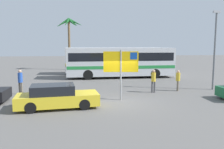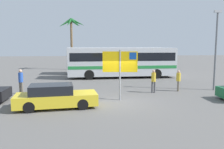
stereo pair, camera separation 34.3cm
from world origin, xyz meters
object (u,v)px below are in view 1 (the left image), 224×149
at_px(ferry_sign, 122,64).
at_px(pedestrian_near_sign, 153,79).
at_px(car_yellow, 57,97).
at_px(bus_rear_coach, 113,59).
at_px(pedestrian_crossing_lot, 20,80).
at_px(bus_front_coach, 120,61).
at_px(pedestrian_by_bus, 178,79).

height_order(ferry_sign, pedestrian_near_sign, ferry_sign).
relative_size(ferry_sign, car_yellow, 0.69).
height_order(bus_rear_coach, ferry_sign, ferry_sign).
distance_m(car_yellow, pedestrian_crossing_lot, 5.03).
bearing_deg(bus_front_coach, ferry_sign, -99.67).
height_order(bus_rear_coach, pedestrian_crossing_lot, bus_rear_coach).
xyz_separation_m(bus_front_coach, pedestrian_crossing_lot, (-8.53, -7.40, -0.74)).
relative_size(bus_front_coach, pedestrian_crossing_lot, 6.41).
relative_size(bus_front_coach, bus_rear_coach, 1.00).
distance_m(ferry_sign, pedestrian_near_sign, 3.64).
xyz_separation_m(ferry_sign, pedestrian_by_bus, (4.80, 2.32, -1.39)).
height_order(bus_front_coach, pedestrian_by_bus, bus_front_coach).
bearing_deg(pedestrian_near_sign, car_yellow, -54.58).
bearing_deg(pedestrian_near_sign, bus_rear_coach, -164.92).
distance_m(bus_rear_coach, car_yellow, 16.18).
relative_size(ferry_sign, pedestrian_near_sign, 1.88).
height_order(ferry_sign, pedestrian_crossing_lot, ferry_sign).
xyz_separation_m(bus_rear_coach, pedestrian_crossing_lot, (-8.21, -11.13, -0.74)).
xyz_separation_m(bus_front_coach, bus_rear_coach, (-0.32, 3.73, 0.00)).
bearing_deg(bus_front_coach, car_yellow, -116.16).
xyz_separation_m(bus_rear_coach, ferry_sign, (-1.40, -13.83, 0.54)).
height_order(pedestrian_crossing_lot, pedestrian_by_bus, pedestrian_crossing_lot).
xyz_separation_m(pedestrian_near_sign, pedestrian_by_bus, (2.05, 0.34, -0.07)).
distance_m(bus_rear_coach, ferry_sign, 13.91).
distance_m(car_yellow, pedestrian_by_bus, 9.49).
distance_m(bus_rear_coach, pedestrian_crossing_lot, 13.85).
relative_size(car_yellow, pedestrian_crossing_lot, 2.62).
distance_m(car_yellow, pedestrian_near_sign, 7.49).
xyz_separation_m(car_yellow, pedestrian_by_bus, (8.73, 3.72, 0.30)).
height_order(car_yellow, pedestrian_crossing_lot, pedestrian_crossing_lot).
distance_m(pedestrian_crossing_lot, pedestrian_by_bus, 11.61).
bearing_deg(car_yellow, pedestrian_by_bus, 17.57).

